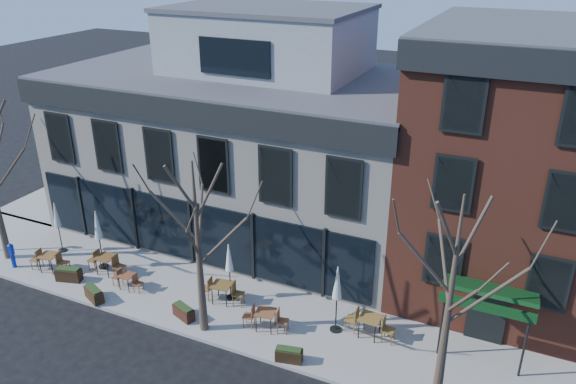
% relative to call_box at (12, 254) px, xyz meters
% --- Properties ---
extents(ground, '(120.00, 120.00, 0.00)m').
position_rel_call_box_xyz_m(ground, '(7.50, 3.72, -0.82)').
color(ground, black).
rests_on(ground, ground).
extents(sidewalk_front, '(33.50, 4.70, 0.15)m').
position_rel_call_box_xyz_m(sidewalk_front, '(10.75, 1.57, -0.74)').
color(sidewalk_front, gray).
rests_on(sidewalk_front, ground).
extents(sidewalk_side, '(4.50, 12.00, 0.15)m').
position_rel_call_box_xyz_m(sidewalk_side, '(-3.75, 9.72, -0.74)').
color(sidewalk_side, gray).
rests_on(sidewalk_side, ground).
extents(corner_building, '(18.39, 10.39, 11.10)m').
position_rel_call_box_xyz_m(corner_building, '(7.58, 8.79, 3.91)').
color(corner_building, silver).
rests_on(corner_building, ground).
extents(red_brick_building, '(8.20, 11.78, 11.18)m').
position_rel_call_box_xyz_m(red_brick_building, '(20.50, 8.70, 4.82)').
color(red_brick_building, brown).
rests_on(red_brick_building, ground).
extents(tree_mid, '(3.50, 3.55, 7.04)m').
position_rel_call_box_xyz_m(tree_mid, '(10.51, -0.19, 2.97)').
color(tree_mid, '#382B21').
rests_on(tree_mid, sidewalk_front).
extents(tree_right, '(3.72, 3.77, 7.48)m').
position_rel_call_box_xyz_m(tree_right, '(19.51, -0.19, 3.20)').
color(tree_right, '#382B21').
rests_on(tree_right, sidewalk_front).
extents(call_box, '(0.25, 0.25, 1.26)m').
position_rel_call_box_xyz_m(call_box, '(0.00, 0.00, 0.00)').
color(call_box, '#0C249C').
rests_on(call_box, sidewalk_front).
extents(cafe_set_0, '(1.96, 0.89, 1.01)m').
position_rel_call_box_xyz_m(cafe_set_0, '(1.77, 0.50, -0.15)').
color(cafe_set_0, brown).
rests_on(cafe_set_0, sidewalk_front).
extents(cafe_set_1, '(1.96, 0.79, 1.04)m').
position_rel_call_box_xyz_m(cafe_set_1, '(4.29, 1.42, -0.14)').
color(cafe_set_1, brown).
rests_on(cafe_set_1, sidewalk_front).
extents(cafe_set_2, '(1.59, 0.66, 0.83)m').
position_rel_call_box_xyz_m(cafe_set_2, '(5.97, 0.82, -0.24)').
color(cafe_set_2, brown).
rests_on(cafe_set_2, sidewalk_front).
extents(cafe_set_3, '(2.01, 0.89, 1.04)m').
position_rel_call_box_xyz_m(cafe_set_3, '(10.22, 1.69, -0.13)').
color(cafe_set_3, brown).
rests_on(cafe_set_3, sidewalk_front).
extents(cafe_set_4, '(1.90, 0.87, 0.98)m').
position_rel_call_box_xyz_m(cafe_set_4, '(12.70, 0.82, -0.17)').
color(cafe_set_4, brown).
rests_on(cafe_set_4, sidewalk_front).
extents(cafe_set_5, '(2.00, 0.82, 1.05)m').
position_rel_call_box_xyz_m(cafe_set_5, '(16.50, 2.10, -0.13)').
color(cafe_set_5, brown).
rests_on(cafe_set_5, sidewalk_front).
extents(umbrella_0, '(0.42, 0.42, 2.60)m').
position_rel_call_box_xyz_m(umbrella_0, '(0.91, 2.07, 1.16)').
color(umbrella_0, black).
rests_on(umbrella_0, sidewalk_front).
extents(umbrella_1, '(0.46, 0.46, 2.89)m').
position_rel_call_box_xyz_m(umbrella_1, '(3.76, 1.74, 1.37)').
color(umbrella_1, black).
rests_on(umbrella_1, sidewalk_front).
extents(umbrella_3, '(0.42, 0.42, 2.60)m').
position_rel_call_box_xyz_m(umbrella_3, '(10.41, 2.06, 1.17)').
color(umbrella_3, black).
rests_on(umbrella_3, sidewalk_front).
extents(umbrella_4, '(0.46, 0.46, 2.88)m').
position_rel_call_box_xyz_m(umbrella_4, '(15.21, 1.87, 1.36)').
color(umbrella_4, black).
rests_on(umbrella_4, sidewalk_front).
extents(planter_0, '(1.20, 0.74, 0.63)m').
position_rel_call_box_xyz_m(planter_0, '(3.16, 0.21, -0.36)').
color(planter_0, black).
rests_on(planter_0, sidewalk_front).
extents(planter_1, '(1.13, 0.81, 0.59)m').
position_rel_call_box_xyz_m(planter_1, '(5.24, -0.47, -0.38)').
color(planter_1, '#301F10').
rests_on(planter_1, sidewalk_front).
extents(planter_2, '(1.09, 0.73, 0.56)m').
position_rel_call_box_xyz_m(planter_2, '(9.39, 0.07, -0.39)').
color(planter_2, black).
rests_on(planter_2, sidewalk_front).
extents(planter_3, '(1.04, 0.59, 0.55)m').
position_rel_call_box_xyz_m(planter_3, '(14.30, -0.48, -0.40)').
color(planter_3, black).
rests_on(planter_3, sidewalk_front).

